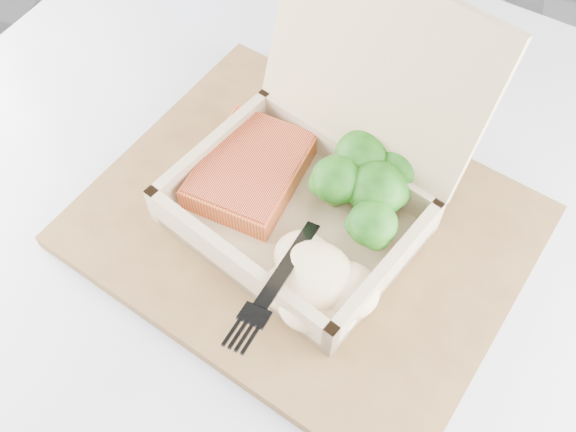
% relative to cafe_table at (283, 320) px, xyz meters
% --- Properties ---
extents(floor, '(4.00, 4.00, 0.00)m').
position_rel_cafe_table_xyz_m(floor, '(-0.40, 0.33, -0.55)').
color(floor, '#999A9F').
rests_on(floor, ground).
extents(cafe_table, '(1.03, 1.03, 0.75)m').
position_rel_cafe_table_xyz_m(cafe_table, '(0.00, 0.00, 0.00)').
color(cafe_table, black).
rests_on(cafe_table, floor).
extents(serving_tray, '(0.46, 0.41, 0.02)m').
position_rel_cafe_table_xyz_m(serving_tray, '(0.02, 0.01, 0.20)').
color(serving_tray, brown).
rests_on(serving_tray, cafe_table).
extents(takeout_container, '(0.27, 0.28, 0.19)m').
position_rel_cafe_table_xyz_m(takeout_container, '(0.02, 0.04, 0.26)').
color(takeout_container, tan).
rests_on(takeout_container, serving_tray).
extents(salmon_fillet, '(0.10, 0.13, 0.02)m').
position_rel_cafe_table_xyz_m(salmon_fillet, '(-0.04, 0.04, 0.23)').
color(salmon_fillet, orange).
rests_on(salmon_fillet, takeout_container).
extents(broccoli_pile, '(0.12, 0.12, 0.04)m').
position_rel_cafe_table_xyz_m(broccoli_pile, '(0.08, 0.04, 0.24)').
color(broccoli_pile, '#2D7E1C').
rests_on(broccoli_pile, takeout_container).
extents(mashed_potatoes, '(0.11, 0.09, 0.04)m').
position_rel_cafe_table_xyz_m(mashed_potatoes, '(0.04, -0.05, 0.24)').
color(mashed_potatoes, beige).
rests_on(mashed_potatoes, takeout_container).
extents(plastic_fork, '(0.04, 0.15, 0.04)m').
position_rel_cafe_table_xyz_m(plastic_fork, '(0.03, -0.04, 0.25)').
color(plastic_fork, black).
rests_on(plastic_fork, mashed_potatoes).
extents(receipt, '(0.10, 0.15, 0.00)m').
position_rel_cafe_table_xyz_m(receipt, '(0.08, 0.22, 0.19)').
color(receipt, white).
rests_on(receipt, cafe_table).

